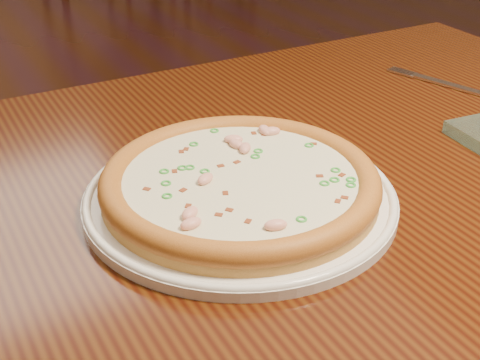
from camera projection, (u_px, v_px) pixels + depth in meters
name	position (u px, v px, depth m)	size (l,w,h in m)	color
ground	(69.00, 272.00, 1.89)	(9.00, 9.00, 0.00)	black
hero_table	(300.00, 226.00, 0.91)	(1.20, 0.80, 0.75)	black
plate	(240.00, 196.00, 0.77)	(0.36, 0.36, 0.02)	white
pizza	(240.00, 182.00, 0.76)	(0.32, 0.32, 0.03)	tan
fork	(439.00, 82.00, 1.10)	(0.07, 0.17, 0.00)	silver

